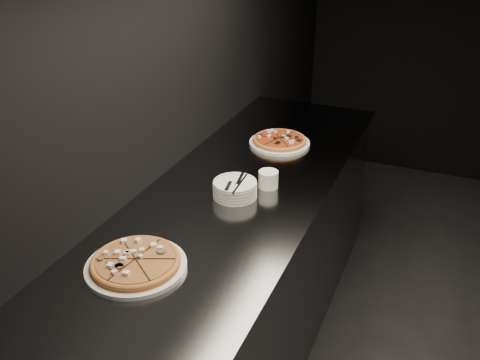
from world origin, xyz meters
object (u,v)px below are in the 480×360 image
at_px(pizza_mushroom, 136,263).
at_px(pizza_tomato, 280,141).
at_px(ramekin, 268,179).
at_px(counter, 237,276).
at_px(plate_stack, 235,189).
at_px(cutlery, 235,183).

relative_size(pizza_mushroom, pizza_tomato, 1.26).
bearing_deg(pizza_mushroom, ramekin, 74.06).
bearing_deg(counter, plate_stack, -75.45).
height_order(counter, pizza_tomato, pizza_tomato).
bearing_deg(plate_stack, cutlery, -62.38).
bearing_deg(pizza_tomato, counter, -90.64).
distance_m(plate_stack, cutlery, 0.04).
relative_size(counter, ramekin, 28.58).
xyz_separation_m(pizza_tomato, plate_stack, (0.01, -0.59, 0.01)).
bearing_deg(cutlery, plate_stack, 107.53).
relative_size(counter, pizza_tomato, 7.71).
height_order(plate_stack, cutlery, cutlery).
distance_m(counter, pizza_tomato, 0.72).
height_order(pizza_mushroom, plate_stack, plate_stack).
height_order(pizza_mushroom, ramekin, ramekin).
bearing_deg(ramekin, plate_stack, -127.42).
bearing_deg(pizza_tomato, cutlery, -88.61).
bearing_deg(pizza_tomato, ramekin, -76.78).
height_order(counter, ramekin, ramekin).
xyz_separation_m(pizza_tomato, cutlery, (0.01, -0.61, 0.05)).
height_order(plate_stack, ramekin, ramekin).
bearing_deg(plate_stack, pizza_mushroom, -100.17).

